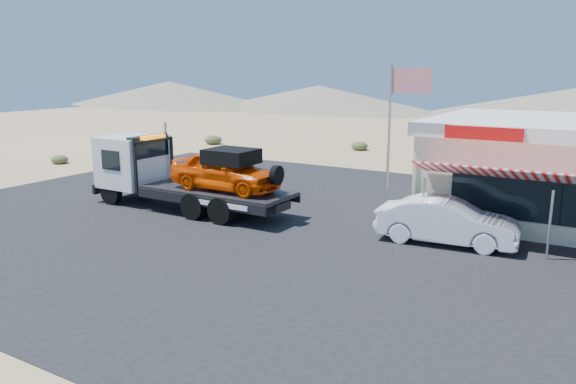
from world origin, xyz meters
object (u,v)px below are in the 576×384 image
object	(u,v)px
flagpole	(395,127)
white_sedan	(447,221)
tow_truck	(185,171)
jerky_store	(570,170)

from	to	relation	value
flagpole	white_sedan	bearing A→B (deg)	-26.39
tow_truck	jerky_store	distance (m)	15.40
tow_truck	flagpole	size ratio (longest dim) A/B	1.51
jerky_store	white_sedan	bearing A→B (deg)	-119.23
jerky_store	flagpole	xyz separation A→B (m)	(-5.57, -4.47, 1.77)
flagpole	tow_truck	bearing A→B (deg)	-166.09
white_sedan	flagpole	xyz separation A→B (m)	(-2.40, 1.19, 2.97)
tow_truck	flagpole	distance (m)	8.88
tow_truck	jerky_store	world-z (taller)	jerky_store
tow_truck	jerky_store	xyz separation A→B (m)	(13.93, 6.55, 0.36)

